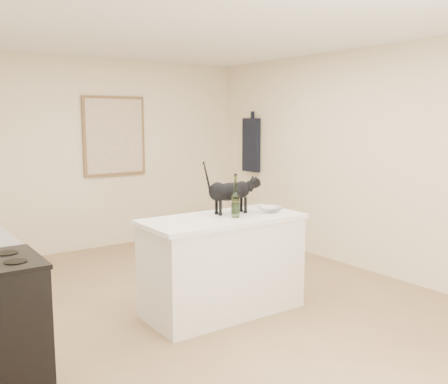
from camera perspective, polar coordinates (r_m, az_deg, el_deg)
The scene contains 12 objects.
floor at distance 4.94m, azimuth -2.49°, elevation -12.91°, with size 5.50×5.50×0.00m, color #977D50.
ceiling at distance 4.67m, azimuth -2.70°, elevation 18.33°, with size 5.50×5.50×0.00m, color white.
wall_back at distance 7.10m, azimuth -14.63°, elevation 4.11°, with size 4.50×4.50×0.00m, color beige.
wall_right at distance 6.13m, azimuth 15.48°, elevation 3.46°, with size 5.50×5.50×0.00m, color beige.
island_base at distance 4.69m, azimuth -0.15°, elevation -8.49°, with size 1.44×0.67×0.86m, color white.
island_top at distance 4.58m, azimuth -0.15°, elevation -3.10°, with size 1.50×0.70×0.04m, color white.
artwork_frame at distance 7.17m, azimuth -12.36°, elevation 6.23°, with size 0.90×0.03×1.10m, color brown.
artwork_canvas at distance 7.15m, azimuth -12.31°, elevation 6.22°, with size 0.82×0.00×1.02m, color beige.
hanging_garment at distance 7.55m, azimuth 3.10°, elevation 5.36°, with size 0.08×0.34×0.80m, color black.
black_cat at distance 4.71m, azimuth 0.72°, elevation -0.22°, with size 0.54×0.16×0.38m, color black, non-canonical shape.
wine_bottle at distance 4.53m, azimuth 1.32°, elevation -0.73°, with size 0.07×0.07×0.35m, color #315120.
glass_bowl at distance 4.81m, azimuth 5.25°, elevation -2.00°, with size 0.24×0.24×0.06m, color white.
Camera 1 is at (-2.47, -3.88, 1.79)m, focal length 40.17 mm.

